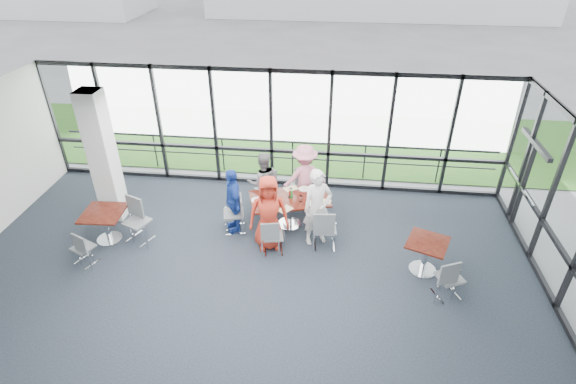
# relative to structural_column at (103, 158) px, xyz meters

# --- Properties ---
(floor) EXTENTS (12.00, 10.00, 0.02)m
(floor) POSITION_rel_structural_column_xyz_m (3.60, -3.00, -1.61)
(floor) COLOR #1B222B
(floor) RESTS_ON ground
(ceiling) EXTENTS (12.00, 10.00, 0.04)m
(ceiling) POSITION_rel_structural_column_xyz_m (3.60, -3.00, 1.60)
(ceiling) COLOR silver
(ceiling) RESTS_ON ground
(curtain_wall_back) EXTENTS (12.00, 0.10, 3.20)m
(curtain_wall_back) POSITION_rel_structural_column_xyz_m (3.60, 2.00, 0.00)
(curtain_wall_back) COLOR white
(curtain_wall_back) RESTS_ON ground
(exit_door) EXTENTS (0.12, 1.60, 2.10)m
(exit_door) POSITION_rel_structural_column_xyz_m (9.60, 0.75, -0.55)
(exit_door) COLOR black
(exit_door) RESTS_ON ground
(structural_column) EXTENTS (0.50, 0.50, 3.20)m
(structural_column) POSITION_rel_structural_column_xyz_m (0.00, 0.00, 0.00)
(structural_column) COLOR white
(structural_column) RESTS_ON ground
(apron) EXTENTS (80.00, 70.00, 0.02)m
(apron) POSITION_rel_structural_column_xyz_m (3.60, 7.00, -1.62)
(apron) COLOR slate
(apron) RESTS_ON ground
(grass_strip) EXTENTS (80.00, 5.00, 0.01)m
(grass_strip) POSITION_rel_structural_column_xyz_m (3.60, 5.00, -1.59)
(grass_strip) COLOR #2E5C19
(grass_strip) RESTS_ON ground
(guard_rail) EXTENTS (12.00, 0.06, 0.06)m
(guard_rail) POSITION_rel_structural_column_xyz_m (3.60, 2.60, -1.10)
(guard_rail) COLOR #2D2D33
(guard_rail) RESTS_ON ground
(main_table) EXTENTS (2.01, 1.46, 0.75)m
(main_table) POSITION_rel_structural_column_xyz_m (4.29, 0.10, -0.99)
(main_table) COLOR #370B09
(main_table) RESTS_ON ground
(side_table_left) EXTENTS (0.92, 0.92, 0.75)m
(side_table_left) POSITION_rel_structural_column_xyz_m (0.25, -0.94, -0.96)
(side_table_left) COLOR #370B09
(side_table_left) RESTS_ON ground
(side_table_right) EXTENTS (1.00, 1.00, 0.75)m
(side_table_right) POSITION_rel_structural_column_xyz_m (7.24, -1.20, -0.98)
(side_table_right) COLOR #370B09
(side_table_right) RESTS_ON ground
(diner_near_left) EXTENTS (0.96, 0.74, 1.76)m
(diner_near_left) POSITION_rel_structural_column_xyz_m (3.93, -0.74, -0.72)
(diner_near_left) COLOR red
(diner_near_left) RESTS_ON ground
(diner_near_right) EXTENTS (0.80, 0.72, 1.81)m
(diner_near_right) POSITION_rel_structural_column_xyz_m (4.96, -0.45, -0.69)
(diner_near_right) COLOR silver
(diner_near_right) RESTS_ON ground
(diner_far_left) EXTENTS (0.88, 0.69, 1.59)m
(diner_far_left) POSITION_rel_structural_column_xyz_m (3.58, 0.66, -0.81)
(diner_far_left) COLOR slate
(diner_far_left) RESTS_ON ground
(diner_far_right) EXTENTS (1.23, 0.95, 1.70)m
(diner_far_right) POSITION_rel_structural_column_xyz_m (4.57, 0.94, -0.75)
(diner_far_right) COLOR pink
(diner_far_right) RESTS_ON ground
(diner_end) EXTENTS (0.88, 1.06, 1.59)m
(diner_end) POSITION_rel_structural_column_xyz_m (3.02, -0.20, -0.81)
(diner_end) COLOR #1B3A9A
(diner_end) RESTS_ON ground
(chair_main_nl) EXTENTS (0.49, 0.49, 0.86)m
(chair_main_nl) POSITION_rel_structural_column_xyz_m (4.05, -0.94, -1.17)
(chair_main_nl) COLOR slate
(chair_main_nl) RESTS_ON ground
(chair_main_nr) EXTENTS (0.53, 0.53, 0.98)m
(chair_main_nr) POSITION_rel_structural_column_xyz_m (5.15, -0.62, -1.11)
(chair_main_nr) COLOR slate
(chair_main_nr) RESTS_ON ground
(chair_main_fl) EXTENTS (0.58, 0.58, 0.87)m
(chair_main_fl) POSITION_rel_structural_column_xyz_m (3.57, 0.86, -1.16)
(chair_main_fl) COLOR slate
(chair_main_fl) RESTS_ON ground
(chair_main_fr) EXTENTS (0.58, 0.58, 0.89)m
(chair_main_fr) POSITION_rel_structural_column_xyz_m (4.40, 1.15, -1.16)
(chair_main_fr) COLOR slate
(chair_main_fr) RESTS_ON ground
(chair_main_end) EXTENTS (0.56, 0.56, 0.94)m
(chair_main_end) POSITION_rel_structural_column_xyz_m (3.03, -0.26, -1.13)
(chair_main_end) COLOR slate
(chair_main_end) RESTS_ON ground
(chair_spare_la) EXTENTS (0.52, 0.52, 0.81)m
(chair_spare_la) POSITION_rel_structural_column_xyz_m (0.14, -1.76, -1.19)
(chair_spare_la) COLOR slate
(chair_spare_la) RESTS_ON ground
(chair_spare_lb) EXTENTS (0.64, 0.64, 1.00)m
(chair_spare_lb) POSITION_rel_structural_column_xyz_m (0.97, -0.88, -1.10)
(chair_spare_lb) COLOR slate
(chair_spare_lb) RESTS_ON ground
(chair_spare_r) EXTENTS (0.59, 0.59, 0.91)m
(chair_spare_r) POSITION_rel_structural_column_xyz_m (7.58, -1.89, -1.14)
(chair_spare_r) COLOR slate
(chair_spare_r) RESTS_ON ground
(plate_nl) EXTENTS (0.28, 0.28, 0.01)m
(plate_nl) POSITION_rel_structural_column_xyz_m (3.93, -0.29, -0.84)
(plate_nl) COLOR white
(plate_nl) RESTS_ON main_table
(plate_nr) EXTENTS (0.28, 0.28, 0.01)m
(plate_nr) POSITION_rel_structural_column_xyz_m (4.85, -0.06, -0.84)
(plate_nr) COLOR white
(plate_nr) RESTS_ON main_table
(plate_fl) EXTENTS (0.27, 0.27, 0.01)m
(plate_fl) POSITION_rel_structural_column_xyz_m (3.81, 0.32, -0.84)
(plate_fl) COLOR white
(plate_fl) RESTS_ON main_table
(plate_fr) EXTENTS (0.27, 0.27, 0.01)m
(plate_fr) POSITION_rel_structural_column_xyz_m (4.60, 0.54, -0.84)
(plate_fr) COLOR white
(plate_fr) RESTS_ON main_table
(plate_end) EXTENTS (0.27, 0.27, 0.01)m
(plate_end) POSITION_rel_structural_column_xyz_m (3.55, -0.08, -0.84)
(plate_end) COLOR white
(plate_end) RESTS_ON main_table
(tumbler_a) EXTENTS (0.07, 0.07, 0.14)m
(tumbler_a) POSITION_rel_structural_column_xyz_m (4.12, -0.23, -0.78)
(tumbler_a) COLOR white
(tumbler_a) RESTS_ON main_table
(tumbler_b) EXTENTS (0.07, 0.07, 0.15)m
(tumbler_b) POSITION_rel_structural_column_xyz_m (4.56, -0.01, -0.78)
(tumbler_b) COLOR white
(tumbler_b) RESTS_ON main_table
(tumbler_c) EXTENTS (0.07, 0.07, 0.15)m
(tumbler_c) POSITION_rel_structural_column_xyz_m (4.29, 0.29, -0.78)
(tumbler_c) COLOR white
(tumbler_c) RESTS_ON main_table
(tumbler_d) EXTENTS (0.07, 0.07, 0.13)m
(tumbler_d) POSITION_rel_structural_column_xyz_m (3.70, -0.23, -0.78)
(tumbler_d) COLOR white
(tumbler_d) RESTS_ON main_table
(menu_a) EXTENTS (0.38, 0.39, 0.00)m
(menu_a) POSITION_rel_structural_column_xyz_m (4.24, -0.37, -0.85)
(menu_a) COLOR silver
(menu_a) RESTS_ON main_table
(menu_b) EXTENTS (0.33, 0.25, 0.00)m
(menu_b) POSITION_rel_structural_column_xyz_m (5.09, 0.06, -0.85)
(menu_b) COLOR silver
(menu_b) RESTS_ON main_table
(menu_c) EXTENTS (0.39, 0.37, 0.00)m
(menu_c) POSITION_rel_structural_column_xyz_m (4.27, 0.53, -0.85)
(menu_c) COLOR silver
(menu_c) RESTS_ON main_table
(condiment_caddy) EXTENTS (0.10, 0.07, 0.04)m
(condiment_caddy) POSITION_rel_structural_column_xyz_m (4.31, 0.14, -0.83)
(condiment_caddy) COLOR black
(condiment_caddy) RESTS_ON main_table
(ketchup_bottle) EXTENTS (0.06, 0.06, 0.18)m
(ketchup_bottle) POSITION_rel_structural_column_xyz_m (4.30, 0.16, -0.76)
(ketchup_bottle) COLOR #A80202
(ketchup_bottle) RESTS_ON main_table
(green_bottle) EXTENTS (0.05, 0.05, 0.20)m
(green_bottle) POSITION_rel_structural_column_xyz_m (4.33, 0.11, -0.75)
(green_bottle) COLOR #1E7C2E
(green_bottle) RESTS_ON main_table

